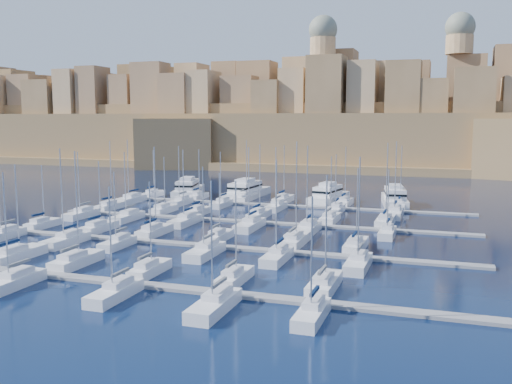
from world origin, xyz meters
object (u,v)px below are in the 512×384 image
(motor_yacht_a, at_px, (188,189))
(motor_yacht_d, at_px, (395,198))
(motor_yacht_b, at_px, (246,191))
(motor_yacht_c, at_px, (328,195))
(sailboat_4, at_px, (235,277))
(sailboat_2, at_px, (76,260))

(motor_yacht_a, distance_m, motor_yacht_d, 52.99)
(motor_yacht_b, relative_size, motor_yacht_c, 1.17)
(motor_yacht_b, bearing_deg, motor_yacht_d, -1.72)
(motor_yacht_c, bearing_deg, motor_yacht_b, 176.00)
(sailboat_4, bearing_deg, motor_yacht_c, 91.98)
(sailboat_4, distance_m, motor_yacht_b, 75.96)
(sailboat_4, bearing_deg, sailboat_2, 178.29)
(sailboat_2, height_order, motor_yacht_d, sailboat_2)
(motor_yacht_a, bearing_deg, motor_yacht_b, 3.68)
(motor_yacht_d, bearing_deg, motor_yacht_b, 178.28)
(sailboat_2, xyz_separation_m, motor_yacht_a, (-16.30, 70.32, 0.96))
(sailboat_2, height_order, motor_yacht_b, sailboat_2)
(sailboat_2, bearing_deg, motor_yacht_b, 90.40)
(sailboat_4, relative_size, motor_yacht_b, 0.65)
(sailboat_4, bearing_deg, motor_yacht_b, 108.47)
(motor_yacht_c, bearing_deg, motor_yacht_a, 179.24)
(motor_yacht_b, xyz_separation_m, motor_yacht_c, (21.61, -1.51, 0.00))
(motor_yacht_a, relative_size, motor_yacht_b, 0.91)
(sailboat_4, xyz_separation_m, motor_yacht_d, (13.13, 70.92, 1.00))
(motor_yacht_c, xyz_separation_m, motor_yacht_d, (15.57, 0.40, 0.00))
(motor_yacht_c, relative_size, motor_yacht_d, 0.95)
(motor_yacht_a, relative_size, motor_yacht_c, 1.07)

